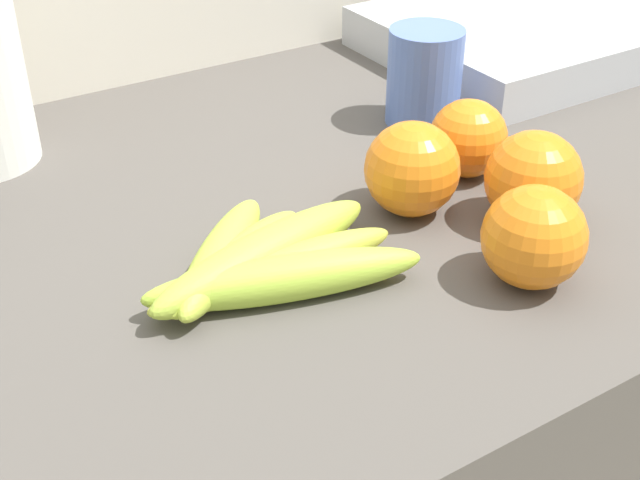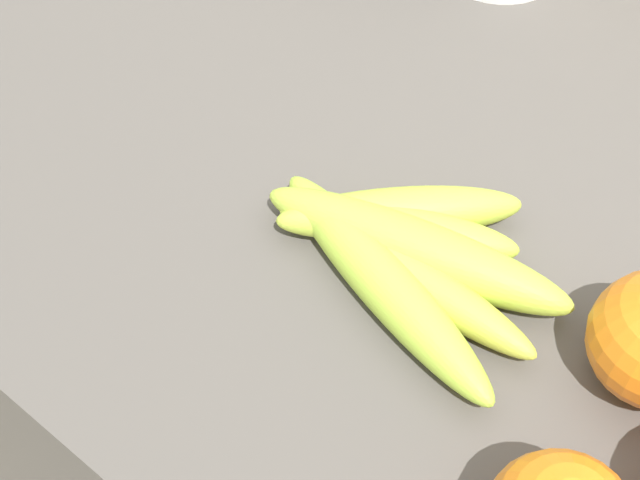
{
  "view_description": "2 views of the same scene",
  "coord_description": "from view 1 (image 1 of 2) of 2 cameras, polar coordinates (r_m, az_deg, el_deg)",
  "views": [
    {
      "loc": [
        -0.38,
        -0.59,
        1.28
      ],
      "look_at": [
        -0.09,
        -0.13,
        0.93
      ],
      "focal_mm": 48.19,
      "sensor_mm": 36.0,
      "label": 1
    },
    {
      "loc": [
        0.07,
        -0.43,
        1.39
      ],
      "look_at": [
        -0.16,
        -0.14,
        0.93
      ],
      "focal_mm": 52.68,
      "sensor_mm": 36.0,
      "label": 2
    }
  ],
  "objects": [
    {
      "name": "orange_far_right",
      "position": [
        0.82,
        9.8,
        6.67
      ],
      "size": [
        0.07,
        0.07,
        0.07
      ],
      "primitive_type": "sphere",
      "color": "orange",
      "rests_on": "counter"
    },
    {
      "name": "orange_right",
      "position": [
        0.67,
        14.02,
        0.18
      ],
      "size": [
        0.08,
        0.08,
        0.08
      ],
      "primitive_type": "sphere",
      "color": "orange",
      "rests_on": "counter"
    },
    {
      "name": "wall_back",
      "position": [
        1.2,
        -8.85,
        0.78
      ],
      "size": [
        2.13,
        0.06,
        1.3
      ],
      "primitive_type": "cube",
      "color": "silver",
      "rests_on": "ground"
    },
    {
      "name": "sink_basin",
      "position": [
        1.16,
        14.42,
        13.41
      ],
      "size": [
        0.41,
        0.3,
        0.2
      ],
      "color": "#B7BABF",
      "rests_on": "counter"
    },
    {
      "name": "mug",
      "position": [
        0.92,
        6.94,
        10.72
      ],
      "size": [
        0.08,
        0.08,
        0.1
      ],
      "primitive_type": "cylinder",
      "color": "#5672BF",
      "rests_on": "counter"
    },
    {
      "name": "orange_center",
      "position": [
        0.75,
        6.13,
        4.71
      ],
      "size": [
        0.08,
        0.08,
        0.08
      ],
      "primitive_type": "sphere",
      "color": "orange",
      "rests_on": "counter"
    },
    {
      "name": "orange_front",
      "position": [
        0.75,
        13.98,
        3.95
      ],
      "size": [
        0.08,
        0.08,
        0.08
      ],
      "primitive_type": "sphere",
      "color": "orange",
      "rests_on": "counter"
    },
    {
      "name": "banana_bunch",
      "position": [
        0.66,
        -4.03,
        -1.59
      ],
      "size": [
        0.22,
        0.17,
        0.04
      ],
      "color": "#ACD03F",
      "rests_on": "counter"
    }
  ]
}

